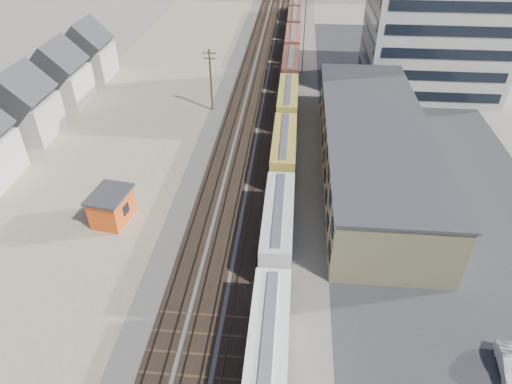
# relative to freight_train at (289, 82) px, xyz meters

# --- Properties ---
(ground) EXTENTS (300.00, 300.00, 0.00)m
(ground) POSITION_rel_freight_train_xyz_m (-3.80, -48.32, -2.79)
(ground) COLOR #6B6356
(ground) RESTS_ON ground
(ballast_bed) EXTENTS (18.00, 200.00, 0.06)m
(ballast_bed) POSITION_rel_freight_train_xyz_m (-3.80, 1.68, -2.76)
(ballast_bed) COLOR #4C4742
(ballast_bed) RESTS_ON ground
(dirt_yard) EXTENTS (24.00, 180.00, 0.03)m
(dirt_yard) POSITION_rel_freight_train_xyz_m (-23.80, -8.32, -2.78)
(dirt_yard) COLOR #7F6E57
(dirt_yard) RESTS_ON ground
(asphalt_lot) EXTENTS (26.00, 120.00, 0.04)m
(asphalt_lot) POSITION_rel_freight_train_xyz_m (18.20, -13.32, -2.77)
(asphalt_lot) COLOR #232326
(asphalt_lot) RESTS_ON ground
(rail_tracks) EXTENTS (11.40, 200.00, 0.24)m
(rail_tracks) POSITION_rel_freight_train_xyz_m (-4.35, 1.68, -2.68)
(rail_tracks) COLOR black
(rail_tracks) RESTS_ON ground
(freight_train) EXTENTS (3.00, 119.74, 4.46)m
(freight_train) POSITION_rel_freight_train_xyz_m (0.00, 0.00, 0.00)
(freight_train) COLOR black
(freight_train) RESTS_ON ground
(warehouse) EXTENTS (12.40, 40.40, 7.25)m
(warehouse) POSITION_rel_freight_train_xyz_m (11.18, -23.32, 0.86)
(warehouse) COLOR tan
(warehouse) RESTS_ON ground
(office_tower) EXTENTS (22.60, 18.60, 18.45)m
(office_tower) POSITION_rel_freight_train_xyz_m (24.15, 6.64, 6.47)
(office_tower) COLOR #9E998E
(office_tower) RESTS_ON ground
(utility_pole_north) EXTENTS (2.20, 0.32, 10.00)m
(utility_pole_north) POSITION_rel_freight_train_xyz_m (-12.30, -6.32, 2.50)
(utility_pole_north) COLOR #382619
(utility_pole_north) RESTS_ON ground
(radio_mast) EXTENTS (1.20, 0.16, 18.00)m
(radio_mast) POSITION_rel_freight_train_xyz_m (2.20, 11.68, 6.33)
(radio_mast) COLOR black
(radio_mast) RESTS_ON ground
(townhouse_row) EXTENTS (8.15, 68.16, 10.47)m
(townhouse_row) POSITION_rel_freight_train_xyz_m (-37.80, -23.32, 1.54)
(townhouse_row) COLOR #B7B2A8
(townhouse_row) RESTS_ON ground
(maintenance_shed) EXTENTS (4.53, 5.48, 3.64)m
(maintenance_shed) POSITION_rel_freight_train_xyz_m (-18.52, -35.80, -0.93)
(maintenance_shed) COLOR #D44C14
(maintenance_shed) RESTS_ON ground
(parked_car_white) EXTENTS (1.97, 4.48, 1.43)m
(parked_car_white) POSITION_rel_freight_train_xyz_m (18.88, -51.58, -2.08)
(parked_car_white) COLOR silver
(parked_car_white) RESTS_ON ground
(parked_car_blue) EXTENTS (5.42, 4.32, 1.37)m
(parked_car_blue) POSITION_rel_freight_train_xyz_m (17.91, -4.91, -2.11)
(parked_car_blue) COLOR navy
(parked_car_blue) RESTS_ON ground
(parked_car_far) EXTENTS (2.23, 4.43, 1.45)m
(parked_car_far) POSITION_rel_freight_train_xyz_m (27.27, 6.55, -2.07)
(parked_car_far) COLOR silver
(parked_car_far) RESTS_ON ground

